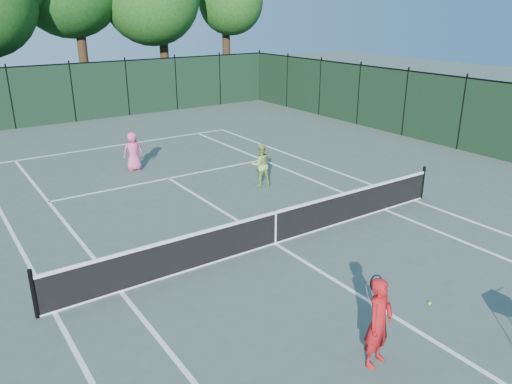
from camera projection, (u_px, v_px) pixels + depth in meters
ground at (275, 244)px, 12.87m from camera, size 90.00×90.00×0.00m
sideline_doubles_left at (54, 312)px, 9.96m from camera, size 0.10×23.77×0.01m
sideline_doubles_right at (414, 200)px, 15.78m from camera, size 0.10×23.77×0.01m
sideline_singles_left at (121, 291)px, 10.68m from camera, size 0.10×23.77×0.01m
sideline_singles_right at (385, 209)px, 15.05m from camera, size 0.10×23.77×0.01m
baseline_far at (116, 146)px, 22.07m from camera, size 10.97×0.10×0.01m
service_line_far at (169, 178)px, 17.82m from camera, size 8.23×0.10×0.01m
center_service_line at (275, 244)px, 12.87m from camera, size 0.10×12.80×0.01m
tennis_net at (275, 227)px, 12.70m from camera, size 11.69×0.09×1.06m
fence_far at (73, 93)px, 26.28m from camera, size 24.00×0.05×3.00m
coach at (379, 322)px, 8.27m from camera, size 0.84×0.75×1.61m
player_pink at (133, 151)px, 18.51m from camera, size 0.79×0.60×1.46m
player_green at (261, 165)px, 16.90m from camera, size 0.83×0.72×1.47m
loose_ball_midcourt at (430, 303)px, 10.20m from camera, size 0.07×0.07×0.07m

